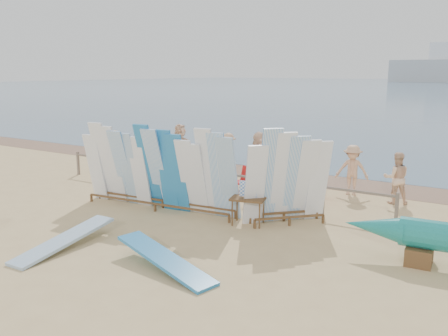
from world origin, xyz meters
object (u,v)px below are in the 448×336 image
Objects in this scene: side_surfboard_rack at (287,181)px; beach_chair_right at (261,189)px; flat_board_d at (165,269)px; beachgoer_9 at (352,170)px; beachgoer_2 at (140,155)px; beachgoer_0 at (116,152)px; stroller at (307,186)px; beachgoer_11 at (180,144)px; beachgoer_5 at (260,158)px; flat_board_b at (65,248)px; beachgoer_4 at (187,163)px; vendor_table at (248,210)px; beachgoer_8 at (396,178)px; beachgoer_3 at (228,154)px; main_surfboard_rack at (158,172)px; beach_chair_left at (242,184)px.

beach_chair_right is at bearing 87.15° from side_surfboard_rack.
flat_board_d is 1.65× the size of beachgoer_9.
beachgoer_2 is (-7.32, -2.03, 0.12)m from beachgoer_9.
beachgoer_0 reaches higher than flat_board_d.
stroller is (-0.41, 2.42, -0.70)m from side_surfboard_rack.
beachgoer_11 is at bearing -3.31° from beachgoer_0.
beachgoer_5 is 4.88m from beachgoer_11.
side_surfboard_rack is 0.96× the size of flat_board_b.
beachgoer_9 is 5.63m from beachgoer_4.
beachgoer_8 is (2.83, 4.19, 0.40)m from vendor_table.
flat_board_b is at bearing -125.77° from beachgoer_0.
flat_board_d is 9.05m from beachgoer_3.
beachgoer_4 reaches higher than beachgoer_8.
vendor_table is 3.06m from stroller.
beachgoer_11 is at bearing 49.47° from flat_board_d.
flat_board_b is at bearing -126.01° from beachgoer_9.
vendor_table is 0.44× the size of flat_board_b.
stroller is 0.73× the size of beachgoer_8.
beachgoer_0 is (-7.62, 2.96, 0.46)m from vendor_table.
beachgoer_0 reaches higher than stroller.
main_surfboard_rack is at bearing -172.85° from beachgoer_4.
side_surfboard_rack is 3.20× the size of beach_chair_left.
beachgoer_3 is 1.05× the size of beachgoer_8.
vendor_table is at bearing 51.49° from flat_board_b.
beach_chair_left is (-1.95, 3.08, -0.15)m from vendor_table.
beachgoer_8 reaches higher than vendor_table.
flat_board_d is 6.48m from stroller.
beachgoer_5 reaches higher than beachgoer_0.
stroller is 0.68× the size of beachgoer_0.
beachgoer_11 reaches higher than beachgoer_3.
beachgoer_4 reaches higher than beach_chair_left.
beach_chair_right is at bearing -163.99° from stroller.
beachgoer_11 is (-3.65, 5.91, -0.27)m from main_surfboard_rack.
flat_board_d is at bearing 4.74° from beachgoer_3.
main_surfboard_rack is 6.95m from beachgoer_11.
beach_chair_left reaches higher than flat_board_d.
flat_board_d is at bearing 4.08° from flat_board_b.
beachgoer_4 is (-3.91, 6.08, 0.83)m from flat_board_d.
beachgoer_9 is (1.40, 7.96, 0.82)m from flat_board_d.
vendor_table is 0.69× the size of beachgoer_0.
beachgoer_3 is at bearing -135.77° from beachgoer_11.
beachgoer_4 reaches higher than flat_board_d.
beachgoer_3 is 6.45m from beachgoer_8.
main_surfboard_rack is 4.64m from stroller.
flat_board_b is 1.63× the size of beachgoer_4.
beachgoer_5 is at bearing 175.45° from beachgoer_9.
beachgoer_4 is (-2.00, -0.42, 0.59)m from beach_chair_left.
beachgoer_9 is 1.03× the size of beachgoer_8.
beachgoer_9 is at bearing 59.03° from vendor_table.
side_surfboard_rack is 2.25× the size of stroller.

